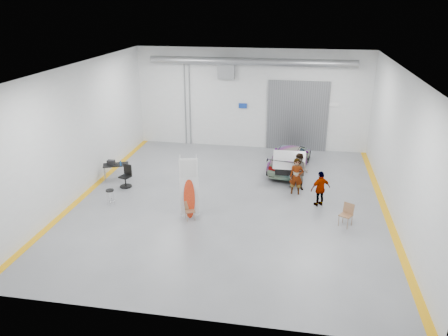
% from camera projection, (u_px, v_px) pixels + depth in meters
% --- Properties ---
extents(ground, '(16.00, 16.00, 0.00)m').
position_uv_depth(ground, '(230.00, 201.00, 19.98)').
color(ground, slate).
rests_on(ground, ground).
extents(room_shell, '(14.02, 16.18, 6.01)m').
position_uv_depth(room_shell, '(243.00, 103.00, 20.50)').
color(room_shell, silver).
rests_on(room_shell, ground).
extents(sedan_car, '(2.48, 4.82, 1.34)m').
position_uv_depth(sedan_car, '(290.00, 158.00, 23.45)').
color(sedan_car, silver).
rests_on(sedan_car, ground).
extents(person_a, '(0.64, 0.42, 1.75)m').
position_uv_depth(person_a, '(296.00, 176.00, 20.42)').
color(person_a, '#876349').
rests_on(person_a, ground).
extents(person_b, '(1.06, 0.94, 1.82)m').
position_uv_depth(person_b, '(299.00, 172.00, 20.88)').
color(person_b, '#43637C').
rests_on(person_b, ground).
extents(person_c, '(1.01, 0.80, 1.63)m').
position_uv_depth(person_c, '(320.00, 189.00, 19.25)').
color(person_c, '#9A4733').
rests_on(person_c, ground).
extents(surfboard_display, '(0.77, 0.36, 2.80)m').
position_uv_depth(surfboard_display, '(188.00, 193.00, 18.09)').
color(surfboard_display, white).
rests_on(surfboard_display, ground).
extents(folding_chair_near, '(0.50, 0.53, 0.79)m').
position_uv_depth(folding_chair_near, '(190.00, 214.00, 18.20)').
color(folding_chair_near, brown).
rests_on(folding_chair_near, ground).
extents(folding_chair_far, '(0.61, 0.66, 0.95)m').
position_uv_depth(folding_chair_far, '(345.00, 219.00, 17.67)').
color(folding_chair_far, brown).
rests_on(folding_chair_far, ground).
extents(shop_stool, '(0.38, 0.38, 0.74)m').
position_uv_depth(shop_stool, '(110.00, 198.00, 19.44)').
color(shop_stool, black).
rests_on(shop_stool, ground).
extents(work_table, '(1.40, 1.06, 1.03)m').
position_uv_depth(work_table, '(115.00, 164.00, 22.15)').
color(work_table, gray).
rests_on(work_table, ground).
extents(office_chair, '(0.61, 0.64, 1.10)m').
position_uv_depth(office_chair, '(126.00, 177.00, 21.34)').
color(office_chair, black).
rests_on(office_chair, ground).
extents(trunk_lid, '(1.56, 0.95, 0.04)m').
position_uv_depth(trunk_lid, '(289.00, 158.00, 21.31)').
color(trunk_lid, silver).
rests_on(trunk_lid, sedan_car).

